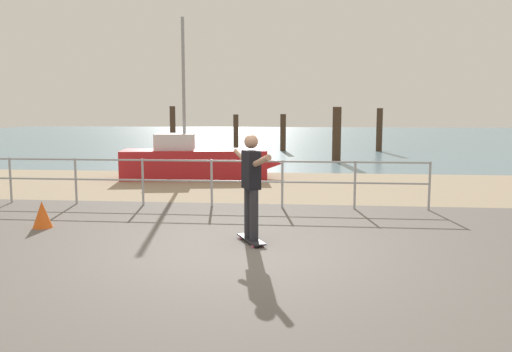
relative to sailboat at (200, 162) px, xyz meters
The scene contains 13 objects.
ground_plane 9.67m from the sailboat, 76.10° to the right, with size 24.00×10.00×0.04m, color #605B56.
beach_strip 2.74m from the sailboat, 30.55° to the right, with size 24.00×6.00×0.04m, color tan.
sea_surface 26.74m from the sailboat, 85.03° to the left, with size 72.00×50.00×0.04m, color slate.
railing_fence 4.80m from the sailboat, 84.17° to the right, with size 10.84×0.05×1.05m.
sailboat is the anchor object (origin of this frame).
skateboard 8.24m from the sailboat, 72.59° to the right, with size 0.54×0.80×0.08m.
skateboarder 8.24m from the sailboat, 72.59° to the right, with size 0.73×1.33×1.65m.
groyne_post_0 8.47m from the sailboat, 110.18° to the left, with size 0.26×0.26×2.31m, color #422D1E.
groyne_post_1 11.41m from the sailboat, 92.22° to the left, with size 0.27×0.27×1.91m, color #422D1E.
groyne_post_2 11.59m from the sailboat, 79.89° to the left, with size 0.30×0.30×1.93m, color #422D1E.
groyne_post_3 7.46m from the sailboat, 52.68° to the left, with size 0.36×0.36×2.25m, color #422D1E.
groyne_post_4 13.57m from the sailboat, 59.01° to the left, with size 0.31×0.31×2.23m, color #422D1E.
traffic_cone 7.29m from the sailboat, 100.83° to the right, with size 0.36×0.36×0.50m, color #E55919.
Camera 1 is at (1.03, -7.57, 2.10)m, focal length 36.83 mm.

